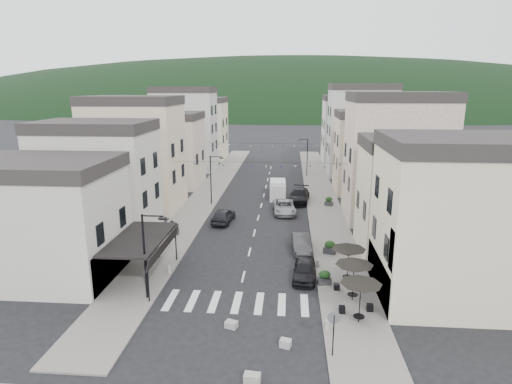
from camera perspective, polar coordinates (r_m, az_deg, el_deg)
ground at (r=27.72m, az=-3.11°, el=-16.45°), size 700.00×700.00×0.00m
sidewalk_left at (r=58.43m, az=-6.25°, el=-0.00°), size 4.00×76.00×0.12m
sidewalk_right at (r=57.56m, az=8.58°, el=-0.29°), size 4.00×76.00×0.12m
hill_backdrop at (r=324.02m, az=4.07°, el=11.36°), size 640.00×360.00×70.00m
boutique_building at (r=35.76m, az=-27.54°, el=-3.97°), size 12.00×8.00×8.00m
bistro_building at (r=31.18m, az=25.38°, el=-4.27°), size 10.00×8.00×10.00m
boutique_awning at (r=32.47m, az=-14.84°, el=-6.18°), size 3.77×7.50×3.28m
buildings_row_left at (r=64.47m, az=-11.60°, el=6.58°), size 10.20×54.16×14.00m
buildings_row_right at (r=61.79m, az=15.04°, el=6.27°), size 10.20×54.16×14.50m
cafe_terrace at (r=29.26m, az=12.94°, el=-9.92°), size 2.50×8.10×2.53m
streetlamp_left_near at (r=29.16m, az=-14.18°, el=-7.23°), size 1.70×0.56×6.00m
streetlamp_left_far at (r=51.57m, az=-5.75°, el=2.29°), size 1.70×0.56×6.00m
streetlamp_right_far at (r=68.52m, az=6.63°, el=5.14°), size 1.70×0.56×6.00m
traffic_sign at (r=23.65m, az=10.34°, el=-17.03°), size 0.70×0.07×2.70m
bollards at (r=32.37m, az=-1.81°, el=-10.92°), size 11.66×10.26×0.60m
bunting_near at (r=46.57m, az=0.39°, el=3.56°), size 19.00×0.28×0.62m
bunting_far at (r=62.35m, az=1.48°, el=6.18°), size 19.00×0.28×0.62m
parked_car_a at (r=32.56m, az=6.49°, el=-10.30°), size 1.95×4.24×1.41m
parked_car_b at (r=37.72m, az=6.05°, el=-6.83°), size 1.80×4.38×1.41m
parked_car_c at (r=48.58m, az=3.77°, el=-2.00°), size 2.89×5.44×1.46m
parked_car_d at (r=53.37m, az=5.79°, el=-0.48°), size 2.95×5.90×1.64m
parked_car_e at (r=45.24m, az=-4.38°, el=-3.15°), size 2.33×4.74×1.55m
delivery_van at (r=55.20m, az=2.91°, el=0.43°), size 2.14×5.05×2.39m
pedestrian_a at (r=38.60m, az=-13.46°, el=-6.36°), size 0.57×0.38×1.55m
pedestrian_b at (r=41.12m, az=-11.08°, el=-4.89°), size 0.98×0.88×1.65m
concrete_block_a at (r=22.57m, az=-0.52°, el=-23.63°), size 0.84×0.57×0.50m
concrete_block_b at (r=25.06m, az=3.94°, el=-19.48°), size 0.70×0.60×0.45m
concrete_block_c at (r=26.72m, az=-3.32°, el=-17.22°), size 0.83×0.71×0.40m
planter_la at (r=37.00m, az=-13.56°, el=-7.56°), size 1.25×1.00×1.23m
planter_lb at (r=42.04m, az=-11.00°, el=-4.79°), size 1.15×0.70×1.24m
planter_ra at (r=31.73m, az=9.12°, el=-11.20°), size 1.01×0.63×1.07m
planter_rb at (r=37.26m, az=9.81°, el=-7.28°), size 1.15×0.88×1.14m
planter_rc at (r=51.85m, az=9.69°, el=-1.25°), size 1.09×0.85×1.07m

